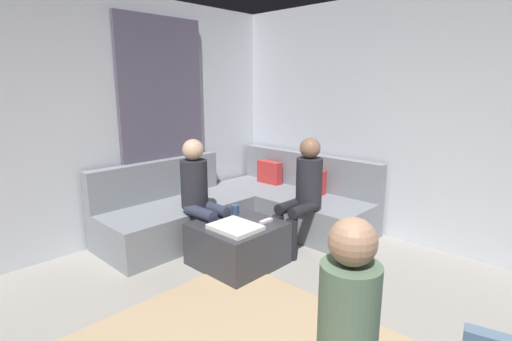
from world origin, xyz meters
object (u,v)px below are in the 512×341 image
Objects in this scene: ottoman at (238,243)px; person_on_couch_back at (303,189)px; person_on_couch_side at (200,192)px; person_on_armchair at (368,334)px; sectional_couch at (243,207)px; coffee_mug at (235,209)px; game_remote at (266,221)px.

ottoman is 0.90m from person_on_couch_back.
person_on_couch_side reaches higher than person_on_armchair.
ottoman is (0.62, -0.69, -0.07)m from sectional_couch.
person_on_couch_back is at bearing 139.16° from person_on_couch_side.
person_on_couch_back is at bearing -149.80° from person_on_armchair.
coffee_mug is 0.63× the size of game_remote.
sectional_couch is 2.16× the size of person_on_armchair.
person_on_armchair is at bearing -28.90° from coffee_mug.
person_on_couch_side reaches higher than game_remote.
person_on_couch_back reaches higher than sectional_couch.
coffee_mug is (-0.22, 0.18, 0.26)m from ottoman.
sectional_couch reaches higher than coffee_mug.
coffee_mug is 0.75m from person_on_couch_back.
person_on_couch_side is (-0.65, -0.29, 0.23)m from game_remote.
game_remote is at bearing 83.94° from person_on_couch_back.
person_on_armchair is (2.11, -1.17, 0.17)m from coffee_mug.
coffee_mug is 0.40m from person_on_couch_side.
person_on_couch_side reaches higher than ottoman.
person_on_couch_back and person_on_couch_side have the same top height.
person_on_couch_side is at bearing -124.64° from person_on_armchair.
coffee_mug is 0.08× the size of person_on_armchair.
person_on_armchair is (1.66, -1.73, -0.01)m from person_on_couch_back.
ottoman is 0.65m from person_on_couch_side.
person_on_couch_side is at bearing -171.20° from ottoman.
ottoman is 0.63× the size of person_on_couch_back.
coffee_mug reaches higher than game_remote.
game_remote is 0.57m from person_on_couch_back.
game_remote is 0.75m from person_on_couch_side.
ottoman is at bearing -131.05° from person_on_armchair.
sectional_couch is 2.12× the size of person_on_couch_side.
person_on_couch_side reaches higher than sectional_couch.
sectional_couch is 0.93m from ottoman.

